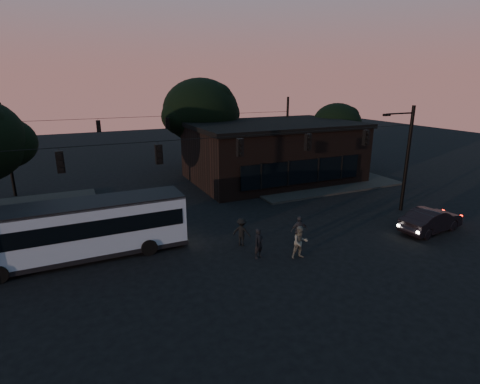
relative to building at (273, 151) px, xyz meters
name	(u,v)px	position (x,y,z in m)	size (l,w,h in m)	color
ground	(274,270)	(-9.00, -15.97, -2.71)	(120.00, 120.00, 0.00)	black
sidewalk_far_right	(310,179)	(3.00, -1.97, -2.63)	(14.00, 10.00, 0.15)	black
building	(273,151)	(0.00, 0.00, 0.00)	(15.40, 10.41, 5.40)	black
tree_behind	(201,111)	(-5.00, 6.03, 3.48)	(7.60, 7.60, 9.43)	black
tree_right	(337,124)	(9.00, 2.03, 1.93)	(5.20, 5.20, 6.86)	black
signal_rig_near	(240,167)	(-9.00, -11.97, 1.74)	(26.24, 0.30, 7.50)	black
signal_rig_far	(168,135)	(-9.00, 4.03, 1.50)	(26.24, 0.30, 7.50)	black
bus	(81,227)	(-17.50, -10.44, -0.99)	(10.87, 2.73, 3.06)	#96A6BE
car	(431,220)	(2.44, -15.71, -1.96)	(1.58, 4.52, 1.49)	black
pedestrian_a	(259,243)	(-9.04, -14.42, -1.89)	(0.60, 0.39, 1.65)	black
pedestrian_b	(300,242)	(-7.07, -15.37, -1.81)	(0.87, 0.68, 1.79)	#51534B
pedestrian_c	(299,230)	(-6.14, -13.88, -1.85)	(1.01, 0.42, 1.72)	black
pedestrian_d	(242,232)	(-9.18, -12.60, -1.88)	(1.07, 0.62, 1.66)	black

